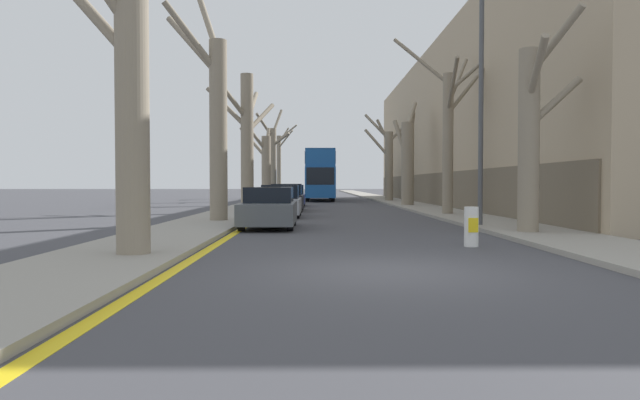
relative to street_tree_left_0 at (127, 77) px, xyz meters
The scene contains 22 objects.
ground_plane 6.27m from the street_tree_left_0, 17.77° to the right, with size 300.00×300.00×0.00m, color #424247.
sidewalk_left 48.55m from the street_tree_left_0, 90.37° to the left, with size 2.75×120.00×0.12m, color gray.
sidewalk_right 49.60m from the street_tree_left_0, 78.19° to the left, with size 2.75×120.00×0.12m, color gray.
building_facade_right 33.27m from the street_tree_left_0, 60.23° to the left, with size 10.08×49.93×10.88m.
kerb_line_stripe 48.57m from the street_tree_left_0, 88.53° to the left, with size 0.24×120.00×0.01m, color yellow.
street_tree_left_0 is the anchor object (origin of this frame).
street_tree_left_1 10.36m from the street_tree_left_0, 90.50° to the left, with size 2.50×2.69×8.94m.
street_tree_left_2 19.15m from the street_tree_left_0, 89.89° to the left, with size 3.50×4.27×7.27m.
street_tree_left_3 29.02m from the street_tree_left_0, 89.79° to the left, with size 2.42×3.06×5.97m.
street_tree_left_4 37.95m from the street_tree_left_0, 89.98° to the left, with size 2.90×3.26×8.03m.
street_tree_left_5 47.17m from the street_tree_left_0, 89.94° to the left, with size 2.17×2.31×7.43m.
street_tree_right_0 11.02m from the street_tree_left_0, 27.03° to the left, with size 1.73×2.04×6.14m.
street_tree_right_1 17.91m from the street_tree_left_0, 56.87° to the left, with size 4.20×4.83×8.41m.
street_tree_right_2 27.60m from the street_tree_left_0, 69.47° to the left, with size 1.77×2.02×6.97m.
street_tree_right_3 37.00m from the street_tree_left_0, 74.87° to the left, with size 3.77×2.44×7.38m.
double_decker_bus 39.78m from the street_tree_left_0, 84.11° to the left, with size 2.48×11.67×4.32m.
parked_car_0 8.70m from the street_tree_left_0, 75.07° to the left, with size 1.76×3.91×1.37m.
parked_car_1 14.72m from the street_tree_left_0, 81.59° to the left, with size 1.79×3.98×1.43m.
parked_car_2 20.20m from the street_tree_left_0, 83.94° to the left, with size 1.79×4.28×1.48m.
parked_car_3 26.46m from the street_tree_left_0, 85.40° to the left, with size 1.74×4.36×1.41m.
lamp_post 11.97m from the street_tree_left_0, 40.51° to the left, with size 1.40×0.20×8.21m.
traffic_bollard 8.30m from the street_tree_left_0, 17.01° to the left, with size 0.33×0.34×0.94m.
Camera 1 is at (-1.25, -9.60, 1.49)m, focal length 32.00 mm.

